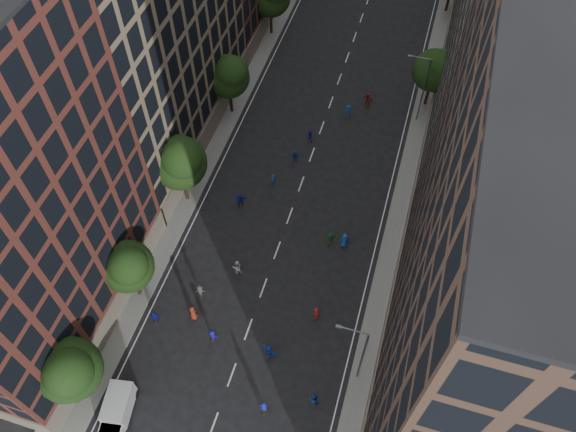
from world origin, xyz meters
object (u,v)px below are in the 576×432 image
object	(u,v)px
skater_0	(115,422)
skater_1	(264,407)
streetlamp_far	(422,87)
skater_2	(314,399)
streetlamp_near	(360,353)
cargo_van	(117,410)

from	to	relation	value
skater_0	skater_1	world-z (taller)	skater_1
streetlamp_far	skater_2	size ratio (longest dim) A/B	5.63
streetlamp_near	cargo_van	bearing A→B (deg)	-153.93
skater_0	skater_2	world-z (taller)	skater_2
streetlamp_far	skater_1	size ratio (longest dim) A/B	4.89
skater_1	skater_2	size ratio (longest dim) A/B	1.15
streetlamp_far	skater_1	world-z (taller)	streetlamp_far
cargo_van	skater_0	bearing A→B (deg)	-94.57
streetlamp_far	cargo_van	xyz separation A→B (m)	(-18.19, -41.90, -3.92)
skater_0	skater_1	bearing A→B (deg)	178.85
skater_0	skater_1	distance (m)	12.33
streetlamp_near	cargo_van	size ratio (longest dim) A/B	1.92
streetlamp_near	skater_0	world-z (taller)	streetlamp_near
streetlamp_near	streetlamp_far	xyz separation A→B (m)	(0.00, 33.00, 0.00)
skater_0	skater_2	size ratio (longest dim) A/B	0.95
skater_1	skater_2	xyz separation A→B (m)	(3.86, 1.85, -0.12)
streetlamp_near	cargo_van	world-z (taller)	streetlamp_near
streetlamp_near	skater_1	bearing A→B (deg)	-142.55
cargo_van	skater_0	world-z (taller)	cargo_van
streetlamp_far	cargo_van	size ratio (longest dim) A/B	1.92
cargo_van	skater_1	world-z (taller)	cargo_van
skater_1	streetlamp_far	bearing A→B (deg)	-118.13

